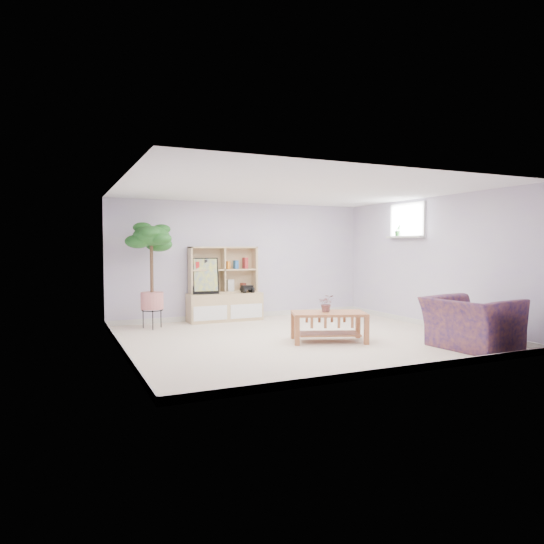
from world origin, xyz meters
name	(u,v)px	position (x,y,z in m)	size (l,w,h in m)	color
floor	(297,338)	(0.00, 0.00, 0.00)	(5.50, 5.00, 0.01)	beige
ceiling	(297,190)	(0.00, 0.00, 2.40)	(5.50, 5.00, 0.01)	white
walls	(297,265)	(0.00, 0.00, 1.20)	(5.51, 5.01, 2.40)	silver
baseboard	(297,335)	(0.00, 0.00, 0.05)	(5.50, 5.00, 0.10)	silver
window	(408,221)	(2.73, 0.60, 2.00)	(0.10, 0.98, 0.68)	silver
window_sill	(405,237)	(2.67, 0.60, 1.68)	(0.14, 1.00, 0.04)	silver
storage_unit	(225,284)	(-0.48, 2.24, 0.75)	(1.49, 0.50, 1.49)	tan
poster	(205,276)	(-0.89, 2.21, 0.92)	(0.52, 0.12, 0.71)	#FFF114
toy_truck	(247,288)	(-0.03, 2.14, 0.64)	(0.32, 0.22, 0.17)	black
coffee_table	(329,327)	(0.32, -0.46, 0.23)	(1.13, 0.62, 0.46)	#AB5B34
table_plant	(327,303)	(0.30, -0.42, 0.60)	(0.25, 0.21, 0.27)	#296825
floor_tree	(152,275)	(-1.98, 1.90, 0.97)	(0.71, 0.71, 1.94)	#205023
armchair	(471,320)	(1.93, -1.78, 0.43)	(1.16, 1.01, 0.86)	#131459
sill_plant	(398,230)	(2.67, 0.82, 1.81)	(0.12, 0.10, 0.23)	#205023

